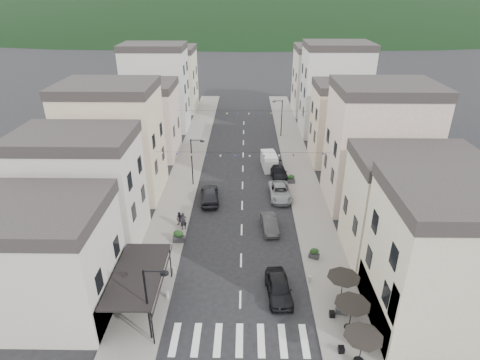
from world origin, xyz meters
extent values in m
cube|color=slate|center=(-7.50, 32.00, 0.06)|extent=(4.00, 76.00, 0.12)
cube|color=slate|center=(7.50, 32.00, 0.06)|extent=(4.00, 76.00, 0.12)
ellipsoid|color=black|center=(0.00, 300.00, 0.00)|extent=(640.00, 360.00, 70.00)
cube|color=#BAB5AB|center=(-15.50, 5.00, 4.00)|extent=(12.00, 8.00, 8.00)
cube|color=#BCB495|center=(14.50, 4.00, 5.00)|extent=(10.00, 8.00, 10.00)
cube|color=black|center=(-7.50, 5.00, 3.20)|extent=(3.60, 7.50, 0.15)
cube|color=black|center=(-5.70, 5.00, 2.70)|extent=(0.34, 7.50, 0.99)
cylinder|color=black|center=(-5.80, 1.50, 1.60)|extent=(0.10, 0.10, 3.20)
cylinder|color=black|center=(-5.80, 8.50, 1.60)|extent=(0.10, 0.10, 3.20)
cube|color=#BAB5AB|center=(-14.50, 14.00, 5.00)|extent=(10.00, 7.00, 10.00)
cube|color=#262323|center=(-14.50, 14.00, 10.50)|extent=(10.20, 7.14, 1.00)
cube|color=#BCAD8D|center=(-14.50, 24.00, 6.00)|extent=(10.00, 8.00, 12.00)
cube|color=#262323|center=(-14.50, 24.00, 12.50)|extent=(10.20, 8.16, 1.00)
cube|color=#AC9B8B|center=(-14.50, 36.00, 4.75)|extent=(10.00, 8.00, 9.50)
cube|color=#262323|center=(-14.50, 36.00, 10.00)|extent=(10.20, 8.16, 1.00)
cube|color=#B5B6B0|center=(-14.50, 48.00, 6.50)|extent=(10.00, 7.00, 13.00)
cube|color=#262323|center=(-14.50, 48.00, 13.50)|extent=(10.20, 7.14, 1.00)
cube|color=#BCB495|center=(-14.50, 60.00, 5.50)|extent=(10.00, 9.00, 11.00)
cube|color=#262323|center=(-14.50, 60.00, 11.50)|extent=(10.20, 9.18, 1.00)
cube|color=#BCB495|center=(14.50, 12.00, 4.50)|extent=(10.00, 7.00, 9.00)
cube|color=#262323|center=(14.50, 12.00, 9.50)|extent=(10.20, 7.14, 1.00)
cube|color=#AC9B8B|center=(14.50, 22.00, 6.25)|extent=(10.00, 8.00, 12.50)
cube|color=#262323|center=(14.50, 22.00, 13.00)|extent=(10.20, 8.16, 1.00)
cube|color=#BCAD8D|center=(14.50, 34.00, 5.00)|extent=(10.00, 7.00, 10.00)
cube|color=#262323|center=(14.50, 34.00, 10.50)|extent=(10.20, 7.14, 1.00)
cube|color=#B5B6B0|center=(14.50, 46.00, 6.75)|extent=(10.00, 8.00, 13.50)
cube|color=#262323|center=(14.50, 46.00, 14.00)|extent=(10.20, 8.16, 1.00)
cube|color=#BAB5AB|center=(14.50, 58.00, 5.75)|extent=(10.00, 9.00, 11.50)
cube|color=#262323|center=(14.50, 58.00, 12.00)|extent=(10.20, 9.18, 1.00)
cylinder|color=black|center=(7.70, 0.00, 1.27)|extent=(0.06, 0.06, 2.30)
cone|color=black|center=(7.70, 0.00, 2.37)|extent=(2.50, 2.50, 0.55)
cylinder|color=black|center=(7.70, 2.80, 1.27)|extent=(0.06, 0.06, 2.30)
cone|color=black|center=(7.70, 2.80, 2.37)|extent=(2.50, 2.50, 0.55)
cylinder|color=black|center=(7.70, 2.80, 0.49)|extent=(0.70, 0.70, 0.04)
cylinder|color=black|center=(7.70, 5.60, 1.27)|extent=(0.06, 0.06, 2.30)
cone|color=black|center=(7.70, 5.60, 2.37)|extent=(2.50, 2.50, 0.55)
cylinder|color=black|center=(7.70, 5.60, 0.49)|extent=(0.70, 0.70, 0.04)
cylinder|color=black|center=(-6.10, 2.00, 3.00)|extent=(0.14, 0.14, 6.00)
cylinder|color=black|center=(-5.40, 2.00, 5.90)|extent=(1.40, 0.10, 0.10)
cylinder|color=black|center=(-4.75, 2.00, 5.75)|extent=(0.56, 0.56, 0.08)
cylinder|color=black|center=(-6.10, 26.00, 3.00)|extent=(0.14, 0.14, 6.00)
cylinder|color=black|center=(-5.40, 26.00, 5.90)|extent=(1.40, 0.10, 0.10)
cylinder|color=black|center=(-4.75, 26.00, 5.75)|extent=(0.56, 0.56, 0.08)
cylinder|color=black|center=(6.10, 44.00, 3.00)|extent=(0.14, 0.14, 6.00)
cylinder|color=black|center=(5.40, 44.00, 5.90)|extent=(1.40, 0.10, 0.10)
cylinder|color=black|center=(4.75, 44.00, 5.75)|extent=(0.56, 0.56, 0.08)
cylinder|color=gray|center=(-5.70, 6.00, 0.42)|extent=(0.26, 0.26, 0.60)
cylinder|color=gray|center=(-5.70, 9.00, 0.42)|extent=(0.26, 0.26, 0.60)
cylinder|color=gray|center=(5.70, 8.00, 0.42)|extent=(0.26, 0.26, 0.60)
cylinder|color=black|center=(0.00, 22.00, 6.00)|extent=(19.00, 0.02, 0.02)
cone|color=beige|center=(-8.71, 22.00, 5.81)|extent=(0.28, 0.28, 0.24)
cone|color=navy|center=(-7.12, 22.00, 5.73)|extent=(0.28, 0.28, 0.24)
cone|color=beige|center=(-5.54, 22.00, 5.65)|extent=(0.28, 0.28, 0.24)
cone|color=navy|center=(-3.96, 22.00, 5.58)|extent=(0.28, 0.28, 0.24)
cone|color=beige|center=(-2.38, 22.00, 5.54)|extent=(0.28, 0.28, 0.24)
cone|color=navy|center=(-0.79, 22.00, 5.51)|extent=(0.28, 0.28, 0.24)
cone|color=beige|center=(0.79, 22.00, 5.51)|extent=(0.28, 0.28, 0.24)
cone|color=navy|center=(2.38, 22.00, 5.54)|extent=(0.28, 0.28, 0.24)
cone|color=beige|center=(3.96, 22.00, 5.58)|extent=(0.28, 0.28, 0.24)
cone|color=navy|center=(5.54, 22.00, 5.65)|extent=(0.28, 0.28, 0.24)
cone|color=beige|center=(7.12, 22.00, 5.73)|extent=(0.28, 0.28, 0.24)
cone|color=navy|center=(8.71, 22.00, 5.81)|extent=(0.28, 0.28, 0.24)
cylinder|color=black|center=(0.00, 38.00, 6.00)|extent=(19.00, 0.02, 0.02)
cone|color=beige|center=(-8.71, 38.00, 5.81)|extent=(0.28, 0.28, 0.24)
cone|color=navy|center=(-7.12, 38.00, 5.73)|extent=(0.28, 0.28, 0.24)
cone|color=beige|center=(-5.54, 38.00, 5.65)|extent=(0.28, 0.28, 0.24)
cone|color=navy|center=(-3.96, 38.00, 5.58)|extent=(0.28, 0.28, 0.24)
cone|color=beige|center=(-2.38, 38.00, 5.54)|extent=(0.28, 0.28, 0.24)
cone|color=navy|center=(-0.79, 38.00, 5.51)|extent=(0.28, 0.28, 0.24)
cone|color=beige|center=(0.79, 38.00, 5.51)|extent=(0.28, 0.28, 0.24)
cone|color=navy|center=(2.38, 38.00, 5.54)|extent=(0.28, 0.28, 0.24)
cone|color=beige|center=(3.96, 38.00, 5.58)|extent=(0.28, 0.28, 0.24)
cone|color=navy|center=(5.54, 38.00, 5.65)|extent=(0.28, 0.28, 0.24)
cone|color=beige|center=(7.12, 38.00, 5.73)|extent=(0.28, 0.28, 0.24)
cone|color=navy|center=(8.71, 38.00, 5.81)|extent=(0.28, 0.28, 0.24)
imported|color=black|center=(3.02, 6.50, 0.78)|extent=(2.25, 4.75, 1.57)
imported|color=#2D2D2F|center=(2.80, 16.06, 0.67)|extent=(1.80, 4.19, 1.34)
imported|color=gray|center=(4.35, 22.93, 0.73)|extent=(2.64, 5.34, 1.46)
imported|color=black|center=(4.60, 28.47, 0.71)|extent=(2.61, 5.11, 1.42)
imported|color=black|center=(-3.71, 21.89, 0.86)|extent=(2.52, 5.21, 1.72)
cube|color=silver|center=(3.53, 31.46, 0.92)|extent=(2.19, 4.59, 1.85)
cube|color=silver|center=(3.58, 30.91, 1.90)|extent=(1.99, 3.11, 0.46)
cylinder|color=black|center=(2.96, 29.73, 0.32)|extent=(0.29, 0.67, 0.65)
cylinder|color=black|center=(4.43, 29.88, 0.32)|extent=(0.29, 0.67, 0.65)
cylinder|color=black|center=(2.63, 33.05, 0.32)|extent=(0.29, 0.67, 0.65)
cylinder|color=black|center=(4.10, 33.19, 0.32)|extent=(0.29, 0.67, 0.65)
imported|color=black|center=(-5.80, 15.91, 1.02)|extent=(0.78, 0.66, 1.80)
imported|color=black|center=(-6.29, 16.52, 0.88)|extent=(0.93, 0.86, 1.53)
cube|color=#29292B|center=(-7.50, 5.33, 0.40)|extent=(1.24, 0.88, 0.56)
ellipsoid|color=black|center=(-7.50, 5.33, 1.02)|extent=(0.99, 0.63, 0.72)
cube|color=#2C2C2F|center=(-6.00, 13.71, 0.39)|extent=(1.10, 0.63, 0.54)
ellipsoid|color=black|center=(-6.00, 13.71, 0.98)|extent=(0.95, 0.61, 0.69)
cube|color=#2F2F32|center=(7.58, 4.56, 0.34)|extent=(0.97, 0.65, 0.44)
ellipsoid|color=black|center=(7.58, 4.56, 0.83)|extent=(0.78, 0.50, 0.57)
cube|color=#2B2B2E|center=(6.54, 11.30, 0.34)|extent=(1.02, 0.82, 0.45)
ellipsoid|color=black|center=(6.54, 11.30, 0.84)|extent=(0.79, 0.50, 0.58)
cube|color=#333235|center=(6.00, 26.58, 0.36)|extent=(1.01, 0.61, 0.49)
ellipsoid|color=black|center=(6.00, 26.58, 0.90)|extent=(0.86, 0.55, 0.62)
camera|label=1|loc=(0.33, -18.17, 22.13)|focal=30.00mm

